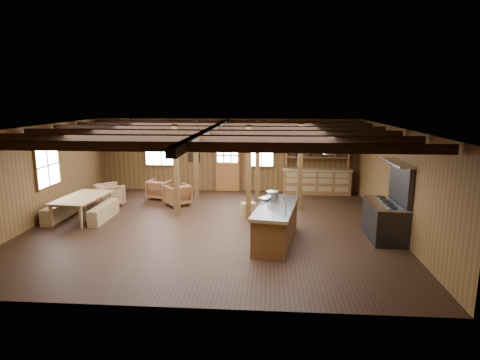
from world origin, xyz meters
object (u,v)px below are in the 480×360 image
Objects in this scene: dining_table at (84,208)px; armchair_c at (110,195)px; armchair_a at (177,195)px; commercial_range at (387,214)px; armchair_b at (159,189)px; kitchen_island at (276,224)px.

armchair_c reaches higher than dining_table.
armchair_c reaches higher than armchair_a.
commercial_range is at bearing -148.92° from armchair_c.
commercial_range is 2.69× the size of armchair_b.
armchair_b is at bearing 152.06° from commercial_range.
kitchen_island is 4.67m from armchair_a.
armchair_a reaches higher than armchair_b.
commercial_range reaches higher than armchair_c.
armchair_a is (-3.27, 3.34, -0.13)m from kitchen_island.
commercial_range reaches higher than dining_table.
commercial_range is at bearing 116.10° from armchair_a.
commercial_range is 1.03× the size of dining_table.
kitchen_island is 5.87m from armchair_b.
armchair_c is (-5.53, 3.12, -0.11)m from kitchen_island.
commercial_range reaches higher than armchair_b.
armchair_c is (-2.26, -0.22, 0.02)m from armchair_a.
dining_table is 1.58m from armchair_c.
armchair_c is (-1.40, -1.05, 0.03)m from armchair_b.
armchair_c reaches higher than armchair_b.
armchair_c is (-8.38, 2.65, -0.27)m from commercial_range.
kitchen_island is 6.35m from armchair_c.
kitchen_island reaches higher than dining_table.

